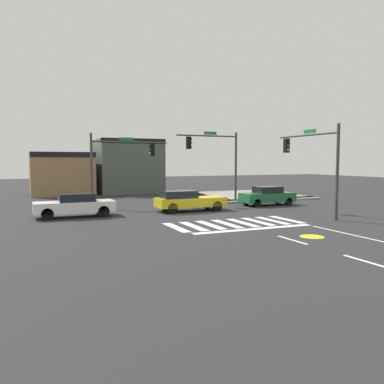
% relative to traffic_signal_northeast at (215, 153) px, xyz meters
% --- Properties ---
extents(ground_plane, '(120.00, 120.00, 0.00)m').
position_rel_traffic_signal_northeast_xyz_m(ground_plane, '(-3.56, -4.96, -4.04)').
color(ground_plane, '#2B2B2D').
extents(crosswalk_near, '(7.44, 3.09, 0.01)m').
position_rel_traffic_signal_northeast_xyz_m(crosswalk_near, '(-3.56, -9.46, -4.04)').
color(crosswalk_near, silver).
rests_on(crosswalk_near, ground_plane).
extents(lane_markings, '(6.80, 18.75, 0.01)m').
position_rel_traffic_signal_northeast_xyz_m(lane_markings, '(-2.40, -16.38, -4.04)').
color(lane_markings, white).
rests_on(lane_markings, ground_plane).
extents(bike_detector_marking, '(1.10, 1.10, 0.01)m').
position_rel_traffic_signal_northeast_xyz_m(bike_detector_marking, '(-2.26, -14.20, -4.04)').
color(bike_detector_marking, yellow).
rests_on(bike_detector_marking, ground_plane).
extents(curb_corner_northeast, '(10.00, 10.60, 0.15)m').
position_rel_traffic_signal_northeast_xyz_m(curb_corner_northeast, '(4.93, 4.46, -3.97)').
color(curb_corner_northeast, gray).
rests_on(curb_corner_northeast, ground_plane).
extents(storefront_row, '(13.26, 6.71, 5.74)m').
position_rel_traffic_signal_northeast_xyz_m(storefront_row, '(-6.57, 14.19, -1.46)').
color(storefront_row, '#93704C').
rests_on(storefront_row, ground_plane).
extents(traffic_signal_northeast, '(5.32, 0.32, 5.75)m').
position_rel_traffic_signal_northeast_xyz_m(traffic_signal_northeast, '(0.00, 0.00, 0.00)').
color(traffic_signal_northeast, '#383A3D').
rests_on(traffic_signal_northeast, ground_plane).
extents(traffic_signal_southeast, '(0.32, 5.49, 5.55)m').
position_rel_traffic_signal_northeast_xyz_m(traffic_signal_southeast, '(2.29, -8.78, -0.22)').
color(traffic_signal_southeast, '#383A3D').
rests_on(traffic_signal_southeast, ground_plane).
extents(traffic_signal_northwest, '(5.90, 0.32, 5.45)m').
position_rel_traffic_signal_northeast_xyz_m(traffic_signal_northwest, '(-7.40, 1.10, -0.32)').
color(traffic_signal_northwest, '#383A3D').
rests_on(traffic_signal_northwest, ground_plane).
extents(car_white, '(4.74, 1.73, 1.44)m').
position_rel_traffic_signal_northeast_xyz_m(car_white, '(-11.33, -3.47, -3.30)').
color(car_white, white).
rests_on(car_white, ground_plane).
extents(car_yellow, '(4.76, 1.76, 1.43)m').
position_rel_traffic_signal_northeast_xyz_m(car_yellow, '(-3.92, -3.64, -3.30)').
color(car_yellow, gold).
rests_on(car_yellow, ground_plane).
extents(car_green, '(4.23, 1.72, 1.46)m').
position_rel_traffic_signal_northeast_xyz_m(car_green, '(3.16, -2.73, -3.32)').
color(car_green, '#1E6638').
rests_on(car_green, ground_plane).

